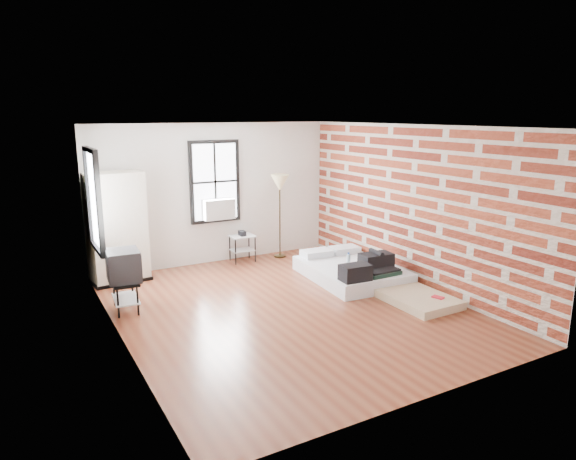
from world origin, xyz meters
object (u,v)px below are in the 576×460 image
mattress_main (352,270)px  side_table (242,241)px  tv_stand (124,268)px  mattress_bare (401,290)px  wardrobe (117,228)px  floor_lamp (280,187)px

mattress_main → side_table: size_ratio=3.25×
mattress_main → side_table: side_table is taller
mattress_main → tv_stand: (-3.96, 0.46, 0.51)m
mattress_bare → wardrobe: bearing=141.6°
mattress_main → floor_lamp: size_ratio=1.19×
mattress_bare → tv_stand: 4.48m
mattress_main → wardrobe: size_ratio=1.05×
side_table → wardrobe: bearing=-178.4°
mattress_main → mattress_bare: mattress_main is taller
mattress_bare → side_table: side_table is taller
wardrobe → side_table: (2.46, 0.07, -0.56)m
mattress_bare → wardrobe: 5.07m
mattress_bare → floor_lamp: (-0.63, 3.09, 1.39)m
tv_stand → mattress_main: bearing=-1.6°
mattress_main → wardrobe: bearing=156.7°
mattress_main → wardrobe: wardrobe is taller
mattress_bare → tv_stand: tv_stand is taller
mattress_main → mattress_bare: (0.19, -1.13, -0.07)m
mattress_main → floor_lamp: 2.41m
side_table → tv_stand: bearing=-149.6°
mattress_main → mattress_bare: size_ratio=1.24×
mattress_bare → mattress_main: bearing=99.2°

